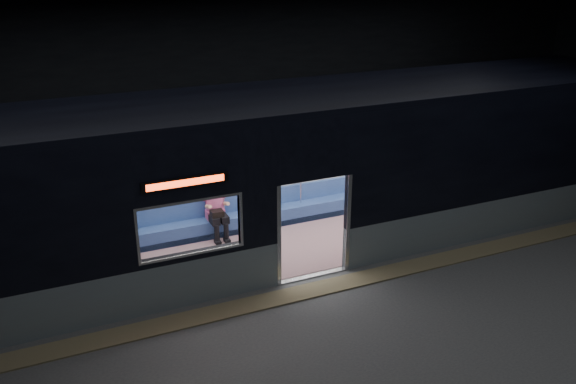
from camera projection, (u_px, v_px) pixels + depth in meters
station_floor at (338, 302)px, 11.17m from camera, size 24.00×14.00×0.01m
station_envelope at (345, 106)px, 9.83m from camera, size 24.00×14.00×5.00m
tactile_strip at (324, 287)px, 11.63m from camera, size 22.80×0.50×0.03m
metro_car at (282, 166)px, 12.65m from camera, size 18.00×3.04×3.35m
passenger at (215, 204)px, 13.43m from camera, size 0.43×0.72×1.40m
handbag at (217, 213)px, 13.27m from camera, size 0.33×0.30×0.13m
transit_map at (309, 156)px, 14.37m from camera, size 1.11×0.03×0.72m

